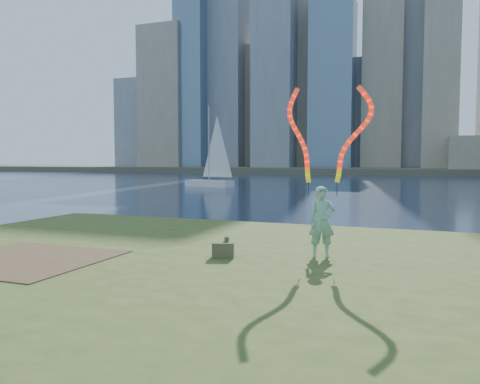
% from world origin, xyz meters
% --- Properties ---
extents(ground, '(320.00, 320.00, 0.00)m').
position_xyz_m(ground, '(0.00, 0.00, 0.00)').
color(ground, '#1A2741').
rests_on(ground, ground).
extents(grassy_knoll, '(20.00, 18.00, 0.80)m').
position_xyz_m(grassy_knoll, '(0.00, -2.30, 0.34)').
color(grassy_knoll, '#39491A').
rests_on(grassy_knoll, ground).
extents(dirt_patch, '(3.20, 3.00, 0.02)m').
position_xyz_m(dirt_patch, '(-2.20, -3.20, 0.81)').
color(dirt_patch, '#47331E').
rests_on(dirt_patch, grassy_knoll).
extents(far_shore, '(320.00, 40.00, 1.20)m').
position_xyz_m(far_shore, '(0.00, 95.00, 0.60)').
color(far_shore, '#4C4737').
rests_on(far_shore, ground).
extents(woman_with_ribbons, '(1.91, 0.67, 3.90)m').
position_xyz_m(woman_with_ribbons, '(3.47, -0.71, 2.24)').
color(woman_with_ribbons, '#1E7547').
rests_on(woman_with_ribbons, grassy_knoll).
extents(canvas_bag, '(0.53, 0.60, 0.43)m').
position_xyz_m(canvas_bag, '(1.55, -1.54, 0.98)').
color(canvas_bag, '#474527').
rests_on(canvas_bag, grassy_knoll).
extents(sailboat, '(5.63, 2.80, 8.46)m').
position_xyz_m(sailboat, '(-14.85, 34.06, 1.45)').
color(sailboat, silver).
rests_on(sailboat, ground).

